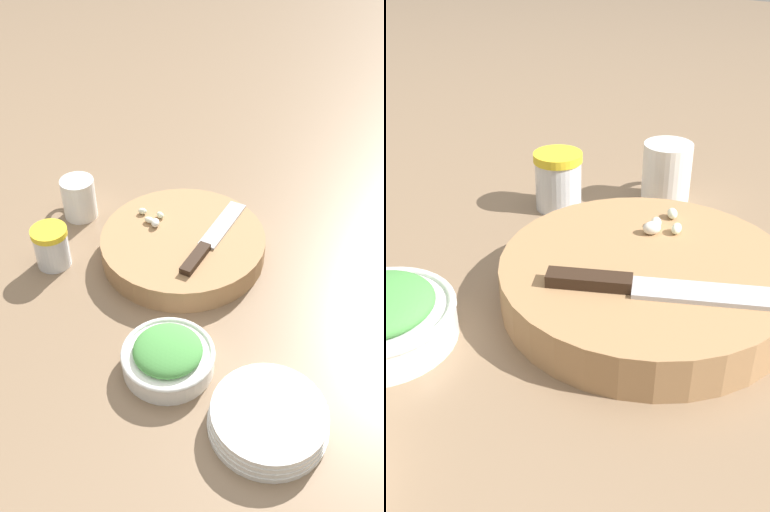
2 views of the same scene
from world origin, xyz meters
TOP-DOWN VIEW (x-y plane):
  - ground_plane at (0.00, 0.00)m, footprint 5.00×5.00m
  - cutting_board at (0.08, -0.04)m, footprint 0.32×0.32m
  - chef_knife at (0.04, -0.07)m, footprint 0.14×0.22m
  - garlic_cloves at (0.15, -0.02)m, footprint 0.07×0.04m
  - herb_bowl at (-0.13, 0.13)m, footprint 0.15×0.15m
  - spice_jar at (0.20, 0.18)m, footprint 0.07×0.07m
  - coffee_mug at (0.32, 0.06)m, footprint 0.10×0.07m
  - plate_stack at (-0.31, 0.07)m, footprint 0.18×0.18m

SIDE VIEW (x-z plane):
  - ground_plane at x=0.00m, z-range 0.00..0.00m
  - plate_stack at x=-0.31m, z-range 0.00..0.04m
  - cutting_board at x=0.08m, z-range 0.00..0.05m
  - herb_bowl at x=-0.13m, z-range 0.00..0.06m
  - spice_jar at x=0.20m, z-range 0.00..0.08m
  - coffee_mug at x=0.32m, z-range 0.00..0.09m
  - chef_knife at x=0.04m, z-range 0.05..0.06m
  - garlic_cloves at x=0.15m, z-range 0.05..0.06m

